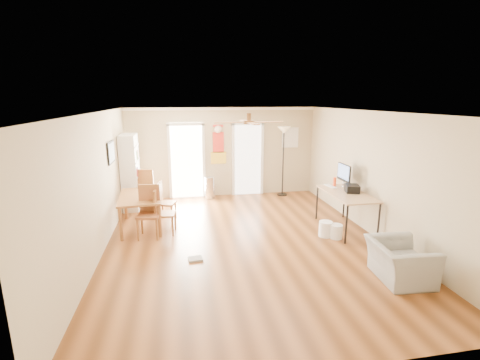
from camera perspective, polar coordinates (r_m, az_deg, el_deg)
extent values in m
plane|color=brown|center=(7.07, 0.87, -10.24)|extent=(7.00, 7.00, 0.00)
cube|color=red|center=(9.98, -3.66, 6.02)|extent=(0.46, 0.03, 1.10)
cube|color=white|center=(10.42, 8.40, 7.05)|extent=(0.50, 0.04, 0.60)
cube|color=black|center=(7.97, -20.81, 4.36)|extent=(0.04, 0.66, 0.48)
cylinder|color=silver|center=(9.93, -5.13, -1.30)|extent=(0.34, 0.34, 0.63)
cube|color=white|center=(8.24, 14.90, -1.01)|extent=(0.17, 0.40, 0.01)
cube|color=black|center=(7.86, 18.27, -1.37)|extent=(0.35, 0.39, 0.17)
cylinder|color=#FF4516|center=(8.26, 15.57, -0.29)|extent=(0.09, 0.09, 0.22)
cylinder|color=white|center=(7.47, 14.14, -7.96)|extent=(0.34, 0.34, 0.33)
cylinder|color=white|center=(7.44, 15.81, -8.29)|extent=(0.27, 0.27, 0.30)
cube|color=#9A9995|center=(6.37, -7.47, -12.98)|extent=(0.27, 0.22, 0.04)
imported|color=gray|center=(6.15, 25.20, -12.23)|extent=(0.91, 1.02, 0.62)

